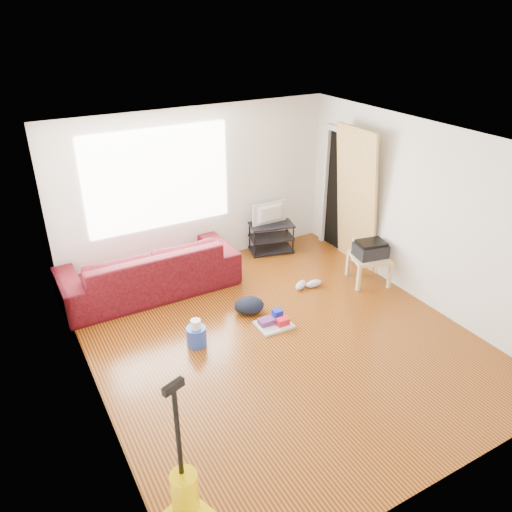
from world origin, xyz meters
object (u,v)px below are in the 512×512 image
vacuum (187,505)px  tv_stand (271,237)px  backpack (249,312)px  sofa (152,291)px  bucket (197,344)px  side_table (369,260)px  cleaning_tray (274,322)px

vacuum → tv_stand: bearing=31.3°
tv_stand → backpack: 1.96m
sofa → vacuum: 3.89m
sofa → bucket: sofa is taller
side_table → tv_stand: bearing=115.0°
side_table → backpack: (-2.00, 0.13, -0.36)m
tv_stand → bucket: (-2.16, -1.81, -0.26)m
backpack → vacuum: bearing=-107.0°
side_table → cleaning_tray: side_table is taller
side_table → backpack: side_table is taller
backpack → side_table: bearing=16.8°
side_table → vacuum: (-3.95, -2.41, -0.09)m
tv_stand → cleaning_tray: size_ratio=1.75×
side_table → vacuum: size_ratio=0.46×
sofa → cleaning_tray: size_ratio=5.50×
sofa → tv_stand: bearing=-173.1°
side_table → cleaning_tray: 1.91m
side_table → cleaning_tray: size_ratio=1.47×
bucket → backpack: size_ratio=0.61×
side_table → bucket: size_ratio=2.72×
bucket → backpack: (0.92, 0.32, 0.00)m
bucket → vacuum: size_ratio=0.17×
backpack → vacuum: vacuum is taller
side_table → bucket: 2.95m
bucket → tv_stand: bearing=39.9°
sofa → tv_stand: (2.23, 0.27, 0.26)m
vacuum → bucket: bearing=44.9°
tv_stand → vacuum: (-3.19, -4.03, 0.01)m
sofa → bucket: (0.07, -1.54, 0.00)m
tv_stand → side_table: bearing=-50.4°
vacuum → sofa: bearing=55.4°
sofa → cleaning_tray: 2.01m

